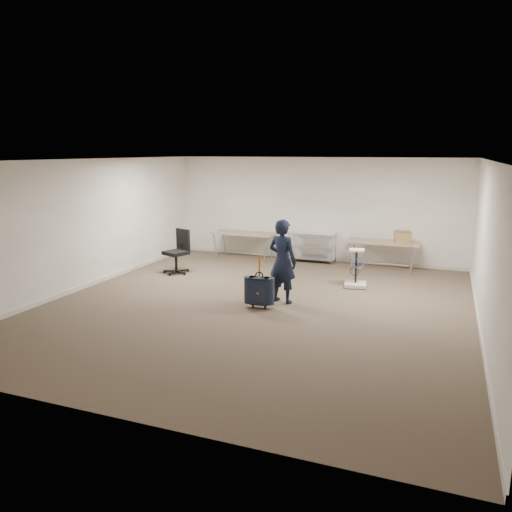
% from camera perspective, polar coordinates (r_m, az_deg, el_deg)
% --- Properties ---
extents(ground, '(9.00, 9.00, 0.00)m').
position_cam_1_polar(ground, '(9.81, 0.14, -5.66)').
color(ground, '#4A3D2D').
rests_on(ground, ground).
extents(room_shell, '(8.00, 9.00, 9.00)m').
position_cam_1_polar(room_shell, '(11.05, 2.70, -3.38)').
color(room_shell, beige).
rests_on(room_shell, ground).
extents(folding_table_left, '(1.80, 0.75, 0.73)m').
position_cam_1_polar(folding_table_left, '(13.92, -1.39, 2.47)').
color(folding_table_left, '#8B7455').
rests_on(folding_table_left, ground).
extents(folding_table_right, '(1.80, 0.75, 0.73)m').
position_cam_1_polar(folding_table_right, '(12.98, 14.34, 1.41)').
color(folding_table_right, '#8B7455').
rests_on(folding_table_right, ground).
extents(wire_shelf, '(1.22, 0.47, 0.80)m').
position_cam_1_polar(wire_shelf, '(13.60, 6.45, 1.16)').
color(wire_shelf, silver).
rests_on(wire_shelf, ground).
extents(person, '(0.69, 0.55, 1.67)m').
position_cam_1_polar(person, '(9.83, 3.04, -0.59)').
color(person, black).
rests_on(person, ground).
extents(suitcase, '(0.40, 0.27, 1.03)m').
position_cam_1_polar(suitcase, '(9.54, 0.37, -3.98)').
color(suitcase, black).
rests_on(suitcase, ground).
extents(office_chair, '(0.65, 0.66, 1.08)m').
position_cam_1_polar(office_chair, '(12.46, -8.95, -0.44)').
color(office_chair, black).
rests_on(office_chair, ground).
extents(equipment_cart, '(0.53, 0.53, 0.86)m').
position_cam_1_polar(equipment_cart, '(11.26, 11.32, -2.39)').
color(equipment_cart, beige).
rests_on(equipment_cart, ground).
extents(cardboard_box, '(0.44, 0.37, 0.29)m').
position_cam_1_polar(cardboard_box, '(12.90, 16.41, 2.12)').
color(cardboard_box, '#8D6141').
rests_on(cardboard_box, folding_table_right).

